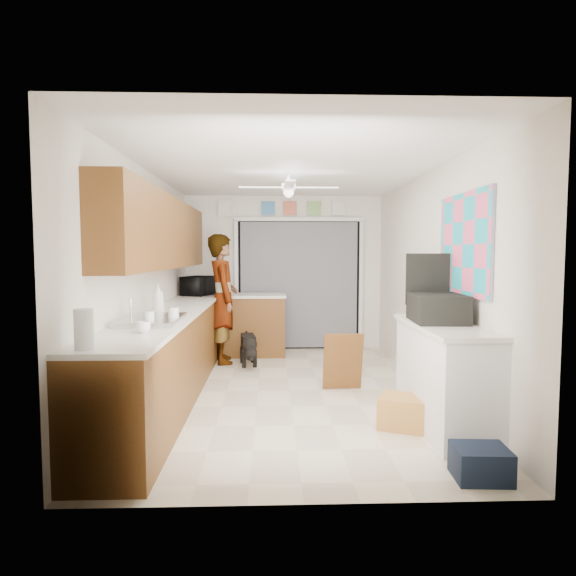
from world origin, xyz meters
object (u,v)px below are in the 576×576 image
object	(u,v)px
suitcase	(437,308)
microwave	(198,286)
dog	(248,348)
navy_crate	(481,463)
cardboard_box	(405,412)
cup	(143,327)
soap_bottle	(158,298)
paper_towel_roll	(84,329)
man	(223,299)

from	to	relation	value
suitcase	microwave	bearing A→B (deg)	136.06
suitcase	dog	size ratio (longest dim) A/B	0.97
microwave	navy_crate	world-z (taller)	microwave
cardboard_box	cup	bearing A→B (deg)	-170.27
soap_bottle	cardboard_box	bearing A→B (deg)	-19.21
suitcase	cardboard_box	size ratio (longest dim) A/B	1.31
suitcase	paper_towel_roll	bearing A→B (deg)	-152.47
microwave	man	size ratio (longest dim) A/B	0.28
soap_bottle	paper_towel_roll	bearing A→B (deg)	-91.30
microwave	suitcase	distance (m)	3.91
man	dog	world-z (taller)	man
soap_bottle	cardboard_box	world-z (taller)	soap_bottle
soap_bottle	navy_crate	xyz separation A→B (m)	(2.63, -1.82, -0.99)
microwave	paper_towel_roll	world-z (taller)	microwave
dog	navy_crate	bearing A→B (deg)	-71.16
microwave	suitcase	xyz separation A→B (m)	(2.62, -2.91, -0.02)
paper_towel_roll	man	distance (m)	3.78
cardboard_box	man	xyz separation A→B (m)	(-1.90, 2.69, 0.78)
navy_crate	man	xyz separation A→B (m)	(-2.15, 3.69, 0.81)
suitcase	navy_crate	size ratio (longest dim) A/B	1.61
cup	man	bearing A→B (deg)	84.13
soap_bottle	man	xyz separation A→B (m)	(0.48, 1.86, -0.18)
navy_crate	dog	distance (m)	3.92
man	suitcase	bearing A→B (deg)	-151.78
cup	man	size ratio (longest dim) A/B	0.06
cup	man	world-z (taller)	man
man	paper_towel_roll	bearing A→B (deg)	159.20
navy_crate	dog	size ratio (longest dim) A/B	0.60
microwave	man	bearing A→B (deg)	-113.04
cardboard_box	microwave	bearing A→B (deg)	126.94
paper_towel_roll	soap_bottle	bearing A→B (deg)	88.70
soap_bottle	suitcase	xyz separation A→B (m)	(2.70, -0.68, -0.03)
cup	navy_crate	distance (m)	2.69
cup	navy_crate	world-z (taller)	cup
navy_crate	paper_towel_roll	bearing A→B (deg)	-178.93
cup	suitcase	bearing A→B (deg)	11.69
paper_towel_roll	cup	bearing A→B (deg)	72.77
cardboard_box	dog	xyz separation A→B (m)	(-1.53, 2.50, 0.10)
paper_towel_roll	navy_crate	size ratio (longest dim) A/B	0.73
cardboard_box	dog	size ratio (longest dim) A/B	0.74
soap_bottle	dog	world-z (taller)	soap_bottle
dog	cardboard_box	bearing A→B (deg)	-66.69
paper_towel_roll	navy_crate	world-z (taller)	paper_towel_roll
soap_bottle	man	bearing A→B (deg)	75.58
soap_bottle	paper_towel_roll	size ratio (longest dim) A/B	1.19
microwave	suitcase	world-z (taller)	microwave
cup	man	distance (m)	3.09
paper_towel_roll	navy_crate	bearing A→B (deg)	1.07
suitcase	dog	distance (m)	3.10
suitcase	man	world-z (taller)	man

